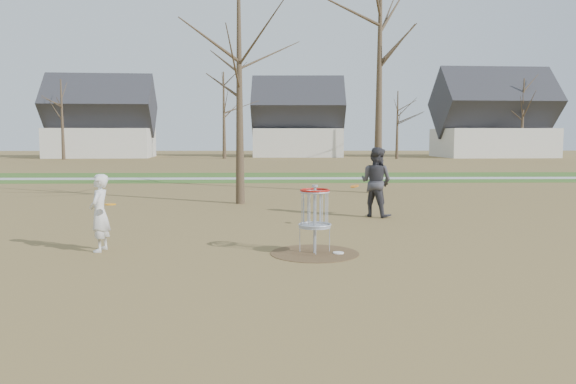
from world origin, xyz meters
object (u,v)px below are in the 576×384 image
object	(u,v)px
disc_golf_basket	(315,209)
player_throwing	(376,182)
player_standing	(100,213)
disc_grounded	(338,253)

from	to	relation	value
disc_golf_basket	player_throwing	bearing A→B (deg)	67.22
player_standing	player_throwing	distance (m)	8.17
disc_grounded	disc_golf_basket	distance (m)	1.01
player_standing	disc_grounded	xyz separation A→B (m)	(4.87, -0.38, -0.78)
disc_grounded	disc_golf_basket	world-z (taller)	disc_golf_basket
player_throwing	player_standing	bearing A→B (deg)	75.49
disc_golf_basket	disc_grounded	bearing A→B (deg)	-5.27
player_throwing	disc_grounded	bearing A→B (deg)	111.02
player_standing	disc_grounded	bearing A→B (deg)	88.87
player_standing	disc_golf_basket	size ratio (longest dim) A/B	1.18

